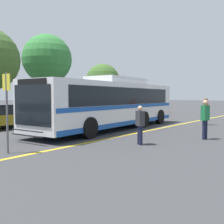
% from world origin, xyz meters
% --- Properties ---
extents(ground_plane, '(220.00, 220.00, 0.00)m').
position_xyz_m(ground_plane, '(0.00, 0.00, 0.00)').
color(ground_plane, '#38383A').
extents(lane_strip_0, '(31.76, 0.20, 0.01)m').
position_xyz_m(lane_strip_0, '(-1.48, -2.31, 0.00)').
color(lane_strip_0, gold).
rests_on(lane_strip_0, ground_plane).
extents(curb_strip, '(39.76, 0.36, 0.15)m').
position_xyz_m(curb_strip, '(-1.48, 5.94, 0.07)').
color(curb_strip, '#99999E').
rests_on(curb_strip, ground_plane).
extents(transit_bus, '(12.21, 3.44, 3.09)m').
position_xyz_m(transit_bus, '(-1.46, -0.11, 1.56)').
color(transit_bus, silver).
rests_on(transit_bus, ground_plane).
extents(parked_car_2, '(4.59, 2.15, 1.23)m').
position_xyz_m(parked_car_2, '(-0.92, 4.46, 0.65)').
color(parked_car_2, olive).
rests_on(parked_car_2, ground_plane).
extents(parked_car_3, '(4.37, 1.84, 1.31)m').
position_xyz_m(parked_car_3, '(5.48, 4.60, 0.68)').
color(parked_car_3, silver).
rests_on(parked_car_3, ground_plane).
extents(parked_car_4, '(4.47, 2.09, 1.40)m').
position_xyz_m(parked_car_4, '(12.19, 5.03, 0.72)').
color(parked_car_4, olive).
rests_on(parked_car_4, ground_plane).
extents(pedestrian_0, '(0.41, 0.47, 1.57)m').
position_xyz_m(pedestrian_0, '(-4.88, -4.27, 0.89)').
color(pedestrian_0, '#191E38').
rests_on(pedestrian_0, ground_plane).
extents(pedestrian_1, '(0.47, 0.43, 1.85)m').
position_xyz_m(pedestrian_1, '(4.04, -3.83, 1.07)').
color(pedestrian_1, '#2D2D33').
rests_on(pedestrian_1, ground_plane).
extents(pedestrian_2, '(0.45, 0.29, 1.79)m').
position_xyz_m(pedestrian_2, '(-1.93, -5.86, 1.02)').
color(pedestrian_2, '#191E38').
rests_on(pedestrian_2, ground_plane).
extents(bus_stop_sign, '(0.07, 0.40, 2.76)m').
position_xyz_m(bus_stop_sign, '(-9.06, -1.60, 1.73)').
color(bus_stop_sign, '#59595E').
rests_on(bus_stop_sign, ground_plane).
extents(tree_1, '(4.07, 4.07, 5.85)m').
position_xyz_m(tree_1, '(10.31, 10.71, 3.81)').
color(tree_1, '#513823').
rests_on(tree_1, ground_plane).
extents(tree_2, '(4.69, 4.69, 7.85)m').
position_xyz_m(tree_2, '(2.14, 10.72, 5.49)').
color(tree_2, '#513823').
rests_on(tree_2, ground_plane).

